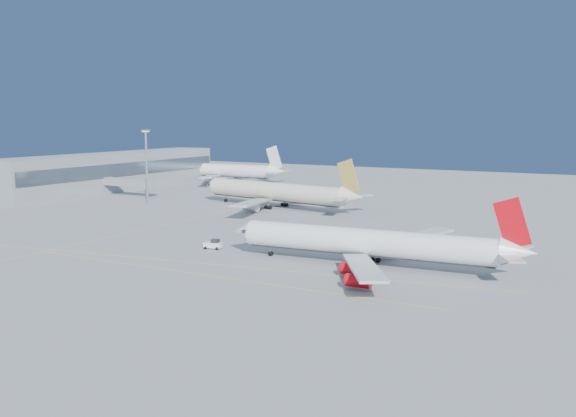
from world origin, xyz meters
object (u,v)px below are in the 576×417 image
object	(u,v)px
pushback_tug	(213,244)
light_mast	(146,161)
airliner_virgin	(372,243)
airliner_etihad	(277,192)
airliner_third	(224,170)

from	to	relation	value
pushback_tug	light_mast	world-z (taller)	light_mast
pushback_tug	airliner_virgin	bearing A→B (deg)	-11.93
airliner_virgin	pushback_tug	xyz separation A→B (m)	(-37.36, -1.23, -3.58)
airliner_etihad	airliner_third	bearing A→B (deg)	145.59
airliner_etihad	pushback_tug	bearing A→B (deg)	-62.49
airliner_third	pushback_tug	xyz separation A→B (m)	(85.64, -128.45, -4.17)
airliner_etihad	light_mast	world-z (taller)	light_mast
airliner_third	light_mast	distance (m)	81.95
airliner_virgin	light_mast	size ratio (longest dim) A/B	2.45
airliner_etihad	pushback_tug	world-z (taller)	airliner_etihad
airliner_virgin	airliner_third	bearing A→B (deg)	130.37
pushback_tug	airliner_etihad	bearing A→B (deg)	93.70
airliner_etihad	light_mast	size ratio (longest dim) A/B	2.60
airliner_virgin	pushback_tug	bearing A→B (deg)	178.23
airliner_etihad	light_mast	distance (m)	45.97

